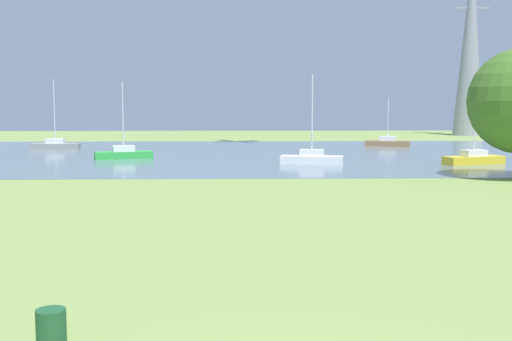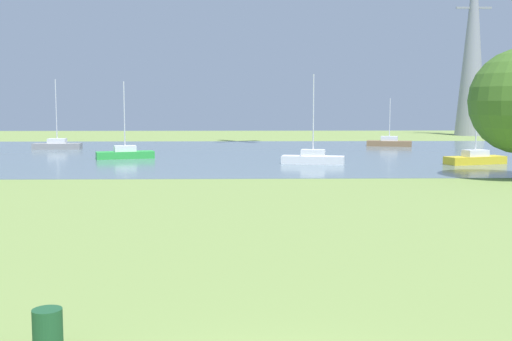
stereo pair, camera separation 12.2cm
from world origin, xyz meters
The scene contains 9 objects.
ground_plane centered at (0.00, 22.00, 0.00)m, with size 160.00×160.00×0.00m, color #7F994C.
litter_bin centered at (-4.31, 2.47, 0.40)m, with size 0.56×0.56×0.80m, color #1E512D.
water_surface centered at (0.00, 50.00, 0.01)m, with size 140.00×40.00×0.02m, color slate.
sailboat_brown centered at (15.68, 60.18, 0.44)m, with size 5.03×2.77×5.24m.
sailboat_gray centered at (-19.42, 56.37, 0.46)m, with size 4.86×1.69×7.12m.
sailboat_green centered at (-10.47, 45.01, 0.46)m, with size 5.03×2.83×6.50m.
sailboat_yellow centered at (17.43, 39.24, 0.46)m, with size 5.03×2.88×6.39m.
sailboat_white centered at (4.97, 39.90, 0.46)m, with size 5.01×2.48×6.89m.
electricity_pylon centered at (33.36, 84.41, 13.49)m, with size 6.40×4.40×26.95m.
Camera 1 is at (-0.81, -9.18, 4.62)m, focal length 44.70 mm.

